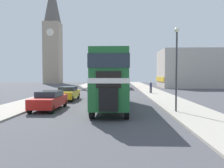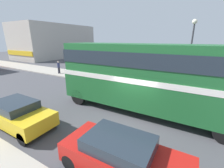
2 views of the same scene
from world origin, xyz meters
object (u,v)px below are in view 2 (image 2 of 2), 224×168
object	(u,v)px
car_parked_near	(123,156)
street_lamp	(191,48)
pedestrian_walking	(59,67)
car_parked_mid	(18,113)
double_decker_bus	(142,74)

from	to	relation	value
car_parked_near	street_lamp	size ratio (longest dim) A/B	0.76
pedestrian_walking	car_parked_mid	bearing A→B (deg)	-140.90
double_decker_bus	car_parked_mid	distance (m)	7.35
car_parked_near	pedestrian_walking	world-z (taller)	pedestrian_walking
double_decker_bus	car_parked_near	world-z (taller)	double_decker_bus
car_parked_mid	pedestrian_walking	size ratio (longest dim) A/B	2.60
double_decker_bus	car_parked_near	xyz separation A→B (m)	(-4.81, -1.05, -1.83)
car_parked_near	car_parked_mid	xyz separation A→B (m)	(-0.06, 6.25, -0.00)
double_decker_bus	street_lamp	size ratio (longest dim) A/B	1.86
car_parked_near	car_parked_mid	size ratio (longest dim) A/B	1.04
car_parked_near	pedestrian_walking	xyz separation A→B (m)	(9.79, 14.26, 0.29)
car_parked_near	car_parked_mid	bearing A→B (deg)	90.57
car_parked_near	street_lamp	world-z (taller)	street_lamp
double_decker_bus	pedestrian_walking	world-z (taller)	double_decker_bus
double_decker_bus	pedestrian_walking	size ratio (longest dim) A/B	6.65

